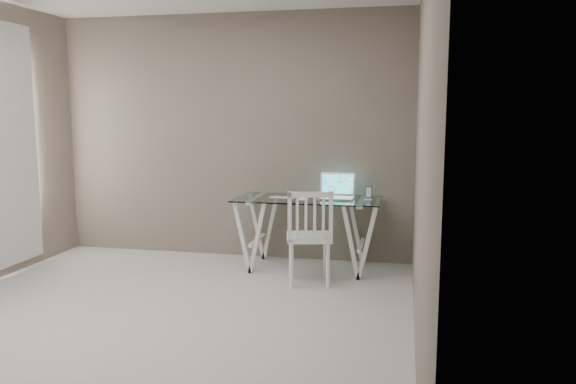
% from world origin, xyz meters
% --- Properties ---
extents(room, '(4.50, 4.52, 2.71)m').
position_xyz_m(room, '(-0.06, 0.02, 1.72)').
color(room, beige).
rests_on(room, ground).
extents(desk, '(1.50, 0.70, 0.75)m').
position_xyz_m(desk, '(0.93, 1.85, 0.38)').
color(desk, silver).
rests_on(desk, ground).
extents(chair, '(0.50, 0.50, 0.91)m').
position_xyz_m(chair, '(1.04, 1.30, 0.50)').
color(chair, white).
rests_on(chair, ground).
extents(laptop, '(0.36, 0.32, 0.25)m').
position_xyz_m(laptop, '(1.21, 1.95, 0.81)').
color(laptop, silver).
rests_on(laptop, desk).
extents(keyboard, '(0.29, 0.12, 0.01)m').
position_xyz_m(keyboard, '(0.66, 1.82, 0.75)').
color(keyboard, silver).
rests_on(keyboard, desk).
extents(mouse, '(0.11, 0.07, 0.04)m').
position_xyz_m(mouse, '(0.91, 1.66, 0.76)').
color(mouse, white).
rests_on(mouse, desk).
extents(phone_dock, '(0.07, 0.07, 0.13)m').
position_xyz_m(phone_dock, '(1.54, 1.90, 0.78)').
color(phone_dock, white).
rests_on(phone_dock, desk).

